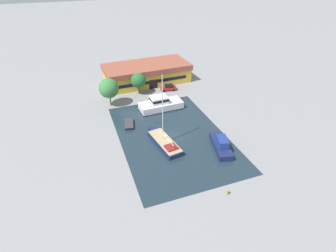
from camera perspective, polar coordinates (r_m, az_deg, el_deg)
name	(u,v)px	position (r m, az deg, el deg)	size (l,w,h in m)	color
ground_plane	(172,136)	(53.04, 0.88, -2.20)	(440.00, 440.00, 0.00)	gray
water_canal	(172,136)	(53.03, 0.88, -2.20)	(20.57, 31.52, 0.01)	#1E2D38
warehouse_building	(147,73)	(77.13, -4.65, 11.44)	(24.48, 12.43, 5.16)	gold
quay_tree_near_building	(138,80)	(69.07, -6.47, 9.83)	(3.88, 3.88, 5.76)	brown
quay_tree_by_water	(109,88)	(63.89, -12.78, 8.01)	(4.71, 4.71, 6.92)	brown
parked_car	(168,88)	(71.83, 0.11, 8.37)	(4.40, 2.35, 1.67)	maroon
sailboat_moored	(164,142)	(50.30, -0.81, -3.52)	(4.34, 10.62, 14.02)	#19234C
motor_cruiser	(161,105)	(62.12, -1.64, 4.69)	(10.41, 4.68, 3.36)	white
small_dinghy	(129,124)	(56.83, -8.48, 0.39)	(2.62, 4.45, 0.62)	#19234C
cabin_boat	(221,145)	(50.04, 11.50, -4.04)	(4.34, 8.24, 2.64)	#19234C
mooring_bollard	(228,192)	(41.87, 12.88, -13.83)	(0.36, 0.36, 0.85)	olive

